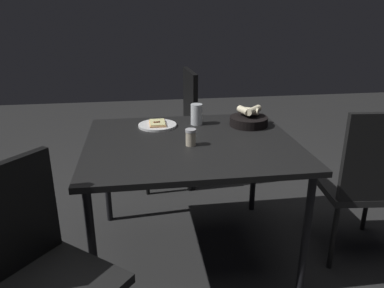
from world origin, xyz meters
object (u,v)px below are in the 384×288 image
(pepper_shaker, at_px, (191,138))
(chair_far, at_px, (34,266))
(pizza_plate, at_px, (157,125))
(bread_basket, at_px, (249,119))
(dining_table, at_px, (191,150))
(chair_near, at_px, (177,123))
(beer_glass, at_px, (197,116))
(chair_spare, at_px, (367,178))

(pepper_shaker, xyz_separation_m, chair_far, (0.64, -0.69, -0.25))
(pizza_plate, relative_size, chair_far, 0.26)
(pizza_plate, bearing_deg, bread_basket, 83.66)
(dining_table, height_order, chair_near, chair_near)
(chair_near, bearing_deg, pepper_shaker, -2.06)
(bread_basket, relative_size, chair_near, 0.25)
(pizza_plate, relative_size, bread_basket, 1.01)
(chair_far, bearing_deg, pepper_shaker, 133.03)
(bread_basket, bearing_deg, beer_glass, -102.70)
(chair_near, bearing_deg, chair_spare, 38.72)
(pepper_shaker, bearing_deg, chair_spare, 83.01)
(beer_glass, height_order, chair_far, chair_far)
(bread_basket, xyz_separation_m, pepper_shaker, (0.30, -0.41, 0.00))
(pizza_plate, xyz_separation_m, pepper_shaker, (0.36, 0.16, 0.03))
(dining_table, relative_size, chair_far, 1.28)
(bread_basket, xyz_separation_m, chair_far, (0.94, -1.10, -0.25))
(pizza_plate, height_order, chair_spare, chair_spare)
(bread_basket, distance_m, pepper_shaker, 0.51)
(dining_table, relative_size, pepper_shaker, 12.76)
(dining_table, relative_size, pizza_plate, 4.89)
(bread_basket, bearing_deg, chair_spare, 54.07)
(pizza_plate, bearing_deg, pepper_shaker, 23.70)
(pizza_plate, height_order, bread_basket, bread_basket)
(beer_glass, bearing_deg, chair_far, -37.50)
(pepper_shaker, bearing_deg, bread_basket, 126.16)
(beer_glass, distance_m, chair_spare, 1.06)
(chair_far, bearing_deg, bread_basket, 130.63)
(chair_near, xyz_separation_m, chair_spare, (1.19, 0.95, -0.00))
(chair_far, xyz_separation_m, chair_spare, (-0.52, 1.68, 0.00))
(dining_table, distance_m, pepper_shaker, 0.12)
(dining_table, xyz_separation_m, chair_spare, (0.19, 0.98, -0.15))
(beer_glass, relative_size, chair_near, 0.14)
(pizza_plate, bearing_deg, dining_table, 29.91)
(beer_glass, height_order, pepper_shaker, beer_glass)
(pizza_plate, relative_size, pepper_shaker, 2.61)
(bread_basket, distance_m, chair_spare, 0.76)
(bread_basket, bearing_deg, chair_far, -49.37)
(chair_far, bearing_deg, dining_table, 135.48)
(beer_glass, xyz_separation_m, pepper_shaker, (0.37, -0.09, -0.02))
(dining_table, height_order, chair_spare, chair_spare)
(beer_glass, height_order, chair_spare, chair_spare)
(bread_basket, relative_size, chair_spare, 0.25)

